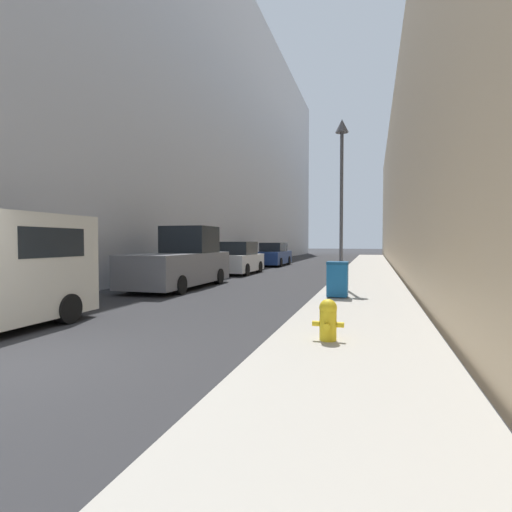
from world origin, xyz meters
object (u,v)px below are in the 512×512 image
(fire_hydrant, at_px, (328,319))
(pickup_truck, at_px, (181,262))
(parked_sedan_near, at_px, (239,259))
(trash_bin, at_px, (338,279))
(lamppost, at_px, (342,171))
(parked_sedan_far, at_px, (274,255))

(fire_hydrant, distance_m, pickup_truck, 9.69)
(pickup_truck, height_order, parked_sedan_near, pickup_truck)
(trash_bin, height_order, lamppost, lamppost)
(trash_bin, height_order, parked_sedan_near, parked_sedan_near)
(fire_hydrant, distance_m, parked_sedan_near, 15.43)
(pickup_truck, distance_m, parked_sedan_near, 6.78)
(trash_bin, bearing_deg, fire_hydrant, -86.80)
(fire_hydrant, distance_m, trash_bin, 5.28)
(fire_hydrant, bearing_deg, pickup_truck, 131.27)
(pickup_truck, xyz_separation_m, parked_sedan_near, (0.03, 6.78, -0.17))
(parked_sedan_far, bearing_deg, parked_sedan_near, -90.05)
(lamppost, relative_size, parked_sedan_far, 1.27)
(lamppost, relative_size, parked_sedan_near, 1.47)
(parked_sedan_near, bearing_deg, pickup_truck, -90.29)
(fire_hydrant, relative_size, pickup_truck, 0.12)
(pickup_truck, xyz_separation_m, parked_sedan_far, (0.04, 14.67, -0.19))
(fire_hydrant, bearing_deg, parked_sedan_near, 114.31)
(lamppost, bearing_deg, parked_sedan_far, 113.22)
(lamppost, xyz_separation_m, parked_sedan_far, (-5.92, 13.81, -3.53))
(parked_sedan_far, bearing_deg, pickup_truck, -90.16)
(trash_bin, relative_size, lamppost, 0.17)
(lamppost, xyz_separation_m, parked_sedan_near, (-5.93, 5.92, -3.51))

